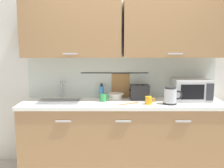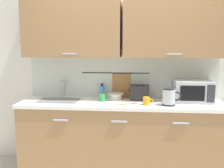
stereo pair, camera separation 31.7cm
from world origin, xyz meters
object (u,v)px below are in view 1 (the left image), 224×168
Objects in this scene: microwave at (190,90)px; wooden_spoon at (130,103)px; mug_by_kettle at (148,100)px; dish_soap_bottle at (101,92)px; toaster at (139,92)px; mixing_bowl at (114,96)px; mug_near_sink at (102,98)px; electric_kettle at (170,96)px.

microwave is 1.79× the size of wooden_spoon.
dish_soap_bottle is at bearing 147.76° from mug_by_kettle.
microwave is at bearing -3.27° from toaster.
wooden_spoon is (-0.21, 0.02, -0.04)m from mug_by_kettle.
mixing_bowl is at bearing 176.74° from microwave.
mug_near_sink is 0.21m from mixing_bowl.
mug_by_kettle reaches higher than mixing_bowl.
dish_soap_bottle is 0.51m from wooden_spoon.
microwave is 1.13m from mug_near_sink.
mixing_bowl is (-0.97, 0.06, -0.09)m from microwave.
electric_kettle is 0.88× the size of wooden_spoon.
microwave reaches higher than electric_kettle.
microwave reaches higher than dish_soap_bottle.
mug_near_sink is at bearing -138.00° from mixing_bowl.
dish_soap_bottle is 0.77× the size of toaster.
mug_near_sink is (0.03, -0.20, -0.04)m from dish_soap_bottle.
dish_soap_bottle is at bearing 98.26° from mug_near_sink.
mixing_bowl is at bearing 176.74° from toaster.
toaster is 0.99× the size of wooden_spoon.
toaster reaches higher than mixing_bowl.
mixing_bowl is (-0.66, 0.29, -0.06)m from electric_kettle.
toaster is at bearing 64.59° from wooden_spoon.
mug_near_sink is 0.37m from wooden_spoon.
toaster is at bearing -3.26° from mixing_bowl.
microwave is at bearing 23.00° from mug_by_kettle.
dish_soap_bottle is (-1.16, 0.12, -0.05)m from microwave.
mug_near_sink is (-1.13, -0.08, -0.09)m from microwave.
microwave is 0.66m from toaster.
microwave is 0.63m from mug_by_kettle.
wooden_spoon is (-0.12, -0.26, -0.09)m from toaster.
toaster is (-0.34, 0.27, -0.01)m from electric_kettle.
mixing_bowl is at bearing 142.68° from mug_by_kettle.
wooden_spoon is at bearing -56.09° from mixing_bowl.
microwave is 0.98m from mixing_bowl.
wooden_spoon is at bearing -163.98° from microwave.
electric_kettle is at bearing -24.00° from mixing_bowl.
dish_soap_bottle is 0.92× the size of mixing_bowl.
dish_soap_bottle is 0.20m from mixing_bowl.
electric_kettle is 0.44m from toaster.
dish_soap_bottle is 1.63× the size of mug_near_sink.
mug_by_kettle is (-0.26, -0.01, -0.05)m from electric_kettle.
mixing_bowl is 1.78× the size of mug_by_kettle.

